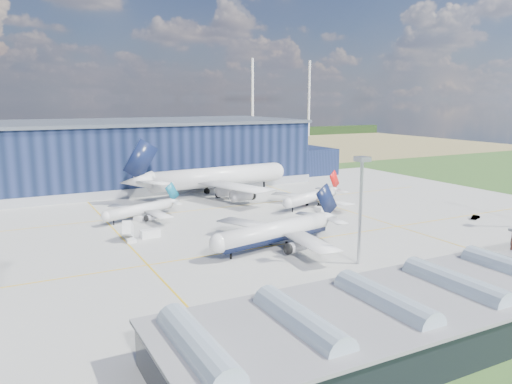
# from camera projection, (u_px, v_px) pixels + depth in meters

# --- Properties ---
(ground) EXTENTS (600.00, 600.00, 0.00)m
(ground) POSITION_uv_depth(u_px,v_px,m) (252.00, 236.00, 127.79)
(ground) COLOR #30521F
(ground) RESTS_ON ground
(apron) EXTENTS (220.00, 160.00, 0.08)m
(apron) POSITION_uv_depth(u_px,v_px,m) (235.00, 227.00, 136.49)
(apron) COLOR #9A9A95
(apron) RESTS_ON ground
(farmland) EXTENTS (600.00, 220.00, 0.01)m
(farmland) POSITION_uv_depth(u_px,v_px,m) (95.00, 154.00, 319.21)
(farmland) COLOR olive
(farmland) RESTS_ON ground
(treeline) EXTENTS (600.00, 8.00, 8.00)m
(treeline) POSITION_uv_depth(u_px,v_px,m) (76.00, 139.00, 388.08)
(treeline) COLOR black
(treeline) RESTS_ON ground
(hangar) EXTENTS (145.00, 62.00, 26.10)m
(hangar) POSITION_uv_depth(u_px,v_px,m) (155.00, 155.00, 209.43)
(hangar) COLOR black
(hangar) RESTS_ON ground
(glass_concourse) EXTENTS (78.00, 23.00, 8.60)m
(glass_concourse) POSITION_uv_depth(u_px,v_px,m) (403.00, 316.00, 71.96)
(glass_concourse) COLOR black
(glass_concourse) RESTS_ON ground
(light_mast_center) EXTENTS (2.60, 2.60, 23.00)m
(light_mast_center) POSITION_uv_depth(u_px,v_px,m) (361.00, 193.00, 103.43)
(light_mast_center) COLOR #AFB1B6
(light_mast_center) RESTS_ON ground
(airliner_navy) EXTENTS (47.66, 46.98, 13.20)m
(airliner_navy) POSITION_uv_depth(u_px,v_px,m) (274.00, 221.00, 115.97)
(airliner_navy) COLOR silver
(airliner_navy) RESTS_ON ground
(airliner_red) EXTENTS (41.09, 40.70, 10.39)m
(airliner_red) POSITION_uv_depth(u_px,v_px,m) (311.00, 192.00, 161.01)
(airliner_red) COLOR silver
(airliner_red) RESTS_ON ground
(airliner_widebody) EXTENTS (69.31, 68.02, 21.11)m
(airliner_widebody) POSITION_uv_depth(u_px,v_px,m) (217.00, 167.00, 180.17)
(airliner_widebody) COLOR silver
(airliner_widebody) RESTS_ON ground
(airliner_regional) EXTENTS (36.62, 36.28, 9.23)m
(airliner_regional) POSITION_uv_depth(u_px,v_px,m) (139.00, 204.00, 144.54)
(airliner_regional) COLOR silver
(airliner_regional) RESTS_ON ground
(gse_tug_a) EXTENTS (2.24, 3.42, 1.37)m
(gse_tug_a) POSITION_uv_depth(u_px,v_px,m) (254.00, 320.00, 77.59)
(gse_tug_a) COLOR orange
(gse_tug_a) RESTS_ON ground
(gse_tug_b) EXTENTS (3.33, 3.52, 1.27)m
(gse_tug_b) POSITION_uv_depth(u_px,v_px,m) (445.00, 278.00, 95.92)
(gse_tug_b) COLOR orange
(gse_tug_b) RESTS_ON ground
(gse_van_a) EXTENTS (5.11, 2.55, 2.16)m
(gse_van_a) POSITION_uv_depth(u_px,v_px,m) (150.00, 234.00, 126.19)
(gse_van_a) COLOR silver
(gse_van_a) RESTS_ON ground
(gse_cart_a) EXTENTS (2.68, 3.64, 1.46)m
(gse_cart_a) POSITION_uv_depth(u_px,v_px,m) (320.00, 209.00, 155.40)
(gse_cart_a) COLOR silver
(gse_cart_a) RESTS_ON ground
(gse_cart_b) EXTENTS (3.55, 3.66, 1.33)m
(gse_cart_b) POSITION_uv_depth(u_px,v_px,m) (140.00, 218.00, 144.30)
(gse_cart_b) COLOR silver
(gse_cart_b) RESTS_ON ground
(airstair) EXTENTS (3.94, 5.65, 3.36)m
(airstair) POSITION_uv_depth(u_px,v_px,m) (128.00, 234.00, 123.73)
(airstair) COLOR silver
(airstair) RESTS_ON ground
(car_a) EXTENTS (3.75, 2.38, 1.19)m
(car_a) POSITION_uv_depth(u_px,v_px,m) (470.00, 278.00, 96.29)
(car_a) COLOR #99999E
(car_a) RESTS_ON ground
(car_b) EXTENTS (4.10, 2.60, 1.27)m
(car_b) POSITION_uv_depth(u_px,v_px,m) (476.00, 217.00, 145.80)
(car_b) COLOR #99999E
(car_b) RESTS_ON ground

